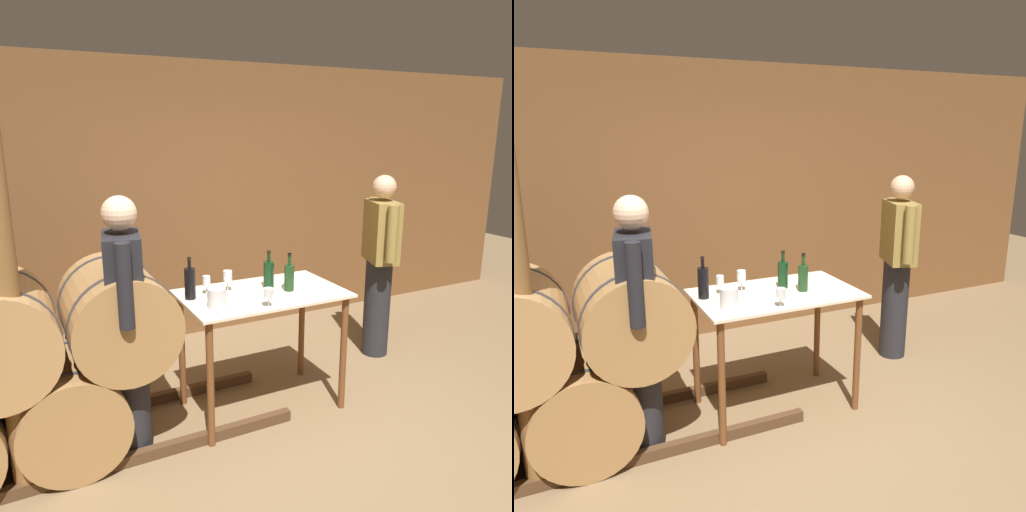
% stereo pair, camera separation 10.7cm
% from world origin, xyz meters
% --- Properties ---
extents(ground_plane, '(14.00, 14.00, 0.00)m').
position_xyz_m(ground_plane, '(0.00, 0.00, 0.00)').
color(ground_plane, brown).
extents(back_wall, '(8.40, 0.05, 2.70)m').
position_xyz_m(back_wall, '(0.00, 2.46, 1.35)').
color(back_wall, brown).
rests_on(back_wall, ground_plane).
extents(tasting_table, '(1.18, 0.71, 0.92)m').
position_xyz_m(tasting_table, '(-0.08, 0.88, 0.75)').
color(tasting_table, beige).
rests_on(tasting_table, ground_plane).
extents(wooden_post, '(0.16, 0.16, 2.70)m').
position_xyz_m(wooden_post, '(-1.73, 0.67, 1.35)').
color(wooden_post, brown).
rests_on(wooden_post, ground_plane).
extents(wine_bottle_far_left, '(0.08, 0.08, 0.30)m').
position_xyz_m(wine_bottle_far_left, '(-0.59, 0.98, 1.04)').
color(wine_bottle_far_left, black).
rests_on(wine_bottle_far_left, tasting_table).
extents(wine_bottle_left, '(0.08, 0.08, 0.29)m').
position_xyz_m(wine_bottle_left, '(0.02, 0.96, 1.03)').
color(wine_bottle_left, black).
rests_on(wine_bottle_left, tasting_table).
extents(wine_bottle_center, '(0.07, 0.07, 0.28)m').
position_xyz_m(wine_bottle_center, '(0.12, 0.83, 1.02)').
color(wine_bottle_center, '#193819').
rests_on(wine_bottle_center, tasting_table).
extents(wine_glass_near_left, '(0.06, 0.06, 0.14)m').
position_xyz_m(wine_glass_near_left, '(-0.46, 1.01, 1.02)').
color(wine_glass_near_left, silver).
rests_on(wine_glass_near_left, tasting_table).
extents(wine_glass_near_center, '(0.07, 0.07, 0.16)m').
position_xyz_m(wine_glass_near_center, '(-0.29, 1.00, 1.03)').
color(wine_glass_near_center, silver).
rests_on(wine_glass_near_center, tasting_table).
extents(wine_glass_near_right, '(0.07, 0.07, 0.13)m').
position_xyz_m(wine_glass_near_right, '(-0.18, 0.59, 1.01)').
color(wine_glass_near_right, silver).
rests_on(wine_glass_near_right, tasting_table).
extents(ice_bucket, '(0.12, 0.12, 0.13)m').
position_xyz_m(ice_bucket, '(-0.49, 0.73, 0.99)').
color(ice_bucket, silver).
rests_on(ice_bucket, tasting_table).
extents(person_host, '(0.34, 0.56, 1.68)m').
position_xyz_m(person_host, '(1.31, 1.23, 0.89)').
color(person_host, '#232328').
rests_on(person_host, ground_plane).
extents(person_visitor_with_scarf, '(0.29, 0.58, 1.70)m').
position_xyz_m(person_visitor_with_scarf, '(-1.08, 0.78, 0.90)').
color(person_visitor_with_scarf, '#232328').
rests_on(person_visitor_with_scarf, ground_plane).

